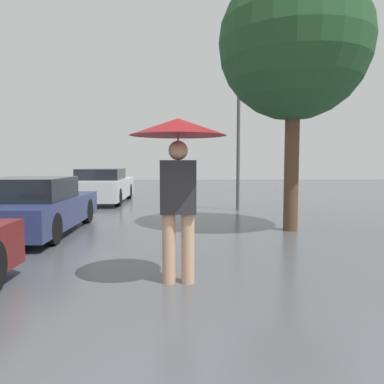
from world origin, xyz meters
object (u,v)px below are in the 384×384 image
street_lamp (239,117)px  parked_car_farthest (103,186)px  parked_car_middle (34,207)px  pedestrian (178,152)px  tree (294,45)px

street_lamp → parked_car_farthest: bearing=152.3°
parked_car_middle → street_lamp: (4.84, 3.54, 2.29)m
pedestrian → parked_car_farthest: (-2.84, 9.34, -1.01)m
pedestrian → tree: (2.41, 3.47, 2.32)m
pedestrian → parked_car_middle: pedestrian is taller
parked_car_farthest → tree: tree is taller
parked_car_farthest → tree: 8.56m
pedestrian → parked_car_farthest: 9.82m
parked_car_middle → tree: 6.43m
parked_car_middle → parked_car_farthest: size_ratio=0.92×
parked_car_middle → tree: tree is taller
parked_car_farthest → street_lamp: size_ratio=0.89×
pedestrian → tree: size_ratio=0.36×
pedestrian → street_lamp: 7.24m
pedestrian → parked_car_middle: size_ratio=0.51×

